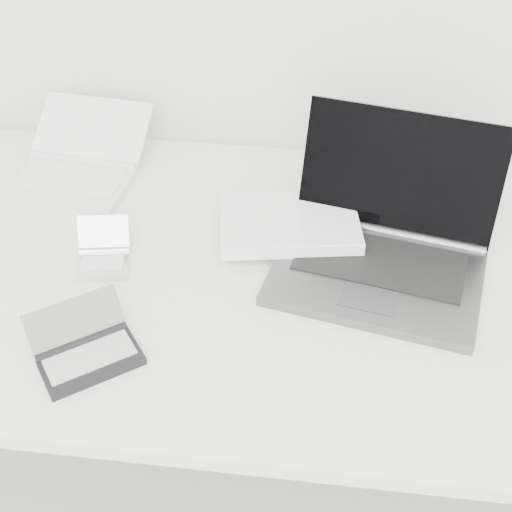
# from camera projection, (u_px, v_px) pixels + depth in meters

# --- Properties ---
(desk) EXTENTS (1.60, 0.80, 0.73)m
(desk) POSITION_uv_depth(u_px,v_px,m) (275.00, 288.00, 1.30)
(desk) COLOR white
(desk) RESTS_ON ground
(laptop_large) EXTENTS (0.51, 0.38, 0.23)m
(laptop_large) POSITION_uv_depth(u_px,v_px,m) (353.00, 239.00, 1.27)
(laptop_large) COLOR #55585A
(laptop_large) RESTS_ON desk
(netbook_open_white) EXTENTS (0.27, 0.32, 0.10)m
(netbook_open_white) POSITION_uv_depth(u_px,v_px,m) (75.00, 169.00, 1.47)
(netbook_open_white) COLOR white
(netbook_open_white) RESTS_ON desk
(pda_silver) EXTENTS (0.11, 0.12, 0.07)m
(pda_silver) POSITION_uv_depth(u_px,v_px,m) (103.00, 257.00, 1.27)
(pda_silver) COLOR silver
(pda_silver) RESTS_ON desk
(palmtop_charcoal) EXTENTS (0.19, 0.19, 0.08)m
(palmtop_charcoal) POSITION_uv_depth(u_px,v_px,m) (87.00, 351.00, 1.10)
(palmtop_charcoal) COLOR black
(palmtop_charcoal) RESTS_ON desk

